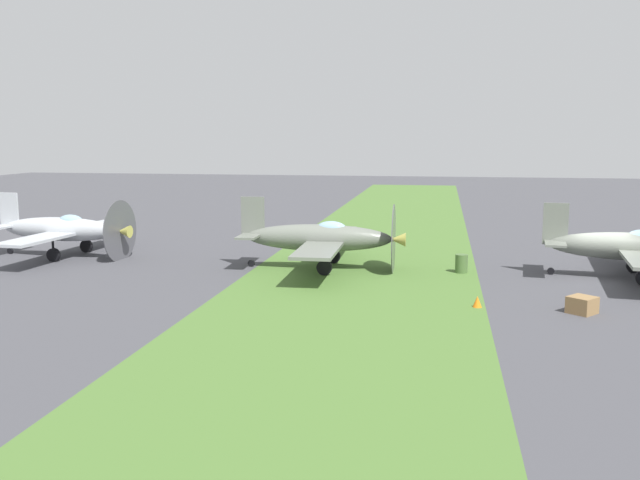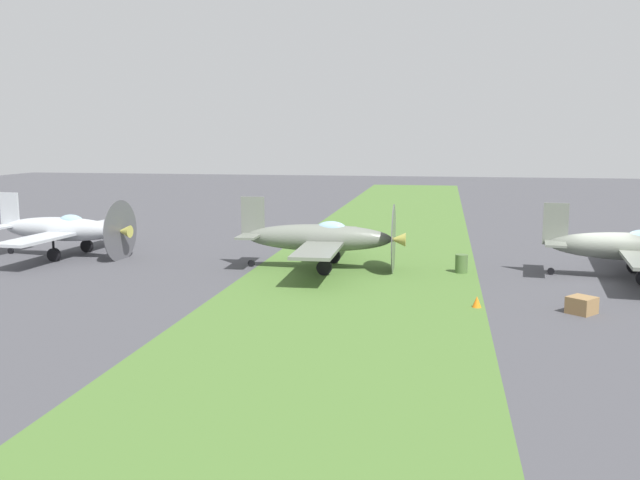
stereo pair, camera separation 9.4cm
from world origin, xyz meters
TOP-DOWN VIEW (x-y plane):
  - ground_plane at (0.00, 0.00)m, footprint 160.00×160.00m
  - grass_verge at (0.00, -11.11)m, footprint 120.00×11.00m
  - airplane_lead at (-0.27, 1.36)m, footprint 10.21×8.10m
  - airplane_wingman at (-0.19, -13.25)m, footprint 10.43×8.30m
  - airplane_trail at (-1.19, -27.83)m, footprint 10.20×8.07m
  - fuel_drum at (-0.37, -6.38)m, footprint 0.60×0.60m
  - supply_crate at (6.77, -2.09)m, footprint 1.27×1.27m
  - runway_marker_cone at (6.50, -5.93)m, footprint 0.36×0.36m

SIDE VIEW (x-z plane):
  - ground_plane at x=0.00m, z-range 0.00..0.00m
  - grass_verge at x=0.00m, z-range 0.00..0.01m
  - runway_marker_cone at x=6.50m, z-range 0.00..0.44m
  - supply_crate at x=6.77m, z-range 0.00..0.64m
  - fuel_drum at x=-0.37m, z-range 0.00..0.90m
  - airplane_lead at x=-0.27m, z-range -0.29..3.33m
  - airplane_trail at x=-1.19m, z-range -0.30..3.33m
  - airplane_wingman at x=-0.19m, z-range -0.30..3.43m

